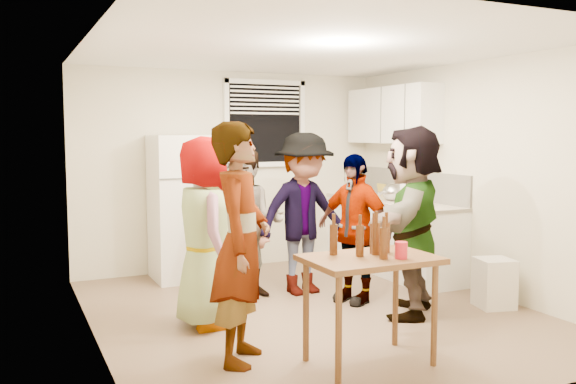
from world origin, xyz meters
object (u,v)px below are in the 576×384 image
guest_stripe (242,360)px  red_cup (401,259)px  kettle (392,201)px  trash_bin (494,282)px  beer_bottle_counter (417,206)px  guest_back_left (249,296)px  blue_cup (412,208)px  beer_bottle_table (376,255)px  guest_grey (206,325)px  guest_back_right (304,293)px  serving_table (369,363)px  wine_bottle (361,194)px  refrigerator (183,208)px  guest_orange (410,314)px  guest_black (353,301)px

guest_stripe → red_cup: bearing=-88.8°
kettle → trash_bin: (0.07, -1.67, -0.65)m
beer_bottle_counter → guest_back_left: bearing=171.2°
trash_bin → red_cup: size_ratio=3.97×
red_cup → guest_stripe: red_cup is taller
blue_cup → beer_bottle_table: 2.31m
guest_grey → guest_back_right: (1.29, 0.63, 0.00)m
serving_table → guest_grey: bearing=120.9°
guest_back_left → red_cup: bearing=-59.0°
blue_cup → serving_table: bearing=-133.6°
beer_bottle_counter → wine_bottle: bearing=84.1°
serving_table → beer_bottle_counter: bearing=45.6°
blue_cup → wine_bottle: bearing=78.8°
blue_cup → guest_grey: blue_cup is taller
wine_bottle → red_cup: size_ratio=2.21×
guest_stripe → guest_back_right: bearing=-7.6°
kettle → guest_back_left: kettle is taller
guest_grey → guest_stripe: size_ratio=0.94×
serving_table → guest_stripe: (-0.85, 0.45, 0.00)m
beer_bottle_table → guest_back_left: size_ratio=0.16×
wine_bottle → trash_bin: bearing=-90.8°
beer_bottle_counter → guest_grey: 2.83m
kettle → blue_cup: 0.71m
beer_bottle_counter → guest_back_right: size_ratio=0.14×
red_cup → guest_grey: size_ratio=0.07×
red_cup → guest_back_right: size_ratio=0.07×
trash_bin → serving_table: trash_bin is taller
wine_bottle → refrigerator: bearing=-178.4°
kettle → guest_grey: kettle is taller
guest_back_left → guest_orange: size_ratio=0.87×
kettle → guest_back_right: size_ratio=0.15×
guest_black → guest_back_right: bearing=-171.4°
beer_bottle_counter → guest_black: 1.42m
guest_back_left → guest_back_right: 0.60m
refrigerator → beer_bottle_counter: bearing=-30.4°
guest_back_right → trash_bin: bearing=-47.6°
trash_bin → guest_orange: trash_bin is taller
blue_cup → guest_orange: bearing=-126.2°
kettle → guest_grey: 3.02m
red_cup → guest_grey: 2.02m
kettle → serving_table: bearing=-123.8°
beer_bottle_table → guest_black: bearing=64.7°
kettle → guest_orange: size_ratio=0.15×
guest_stripe → refrigerator: bearing=25.8°
red_cup → guest_back_left: (-0.29, 2.30, -0.81)m
blue_cup → guest_black: size_ratio=0.08×
kettle → beer_bottle_counter: bearing=-91.2°
beer_bottle_table → wine_bottle: bearing=59.9°
wine_bottle → guest_back_left: bearing=-151.1°
serving_table → red_cup: 0.84m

